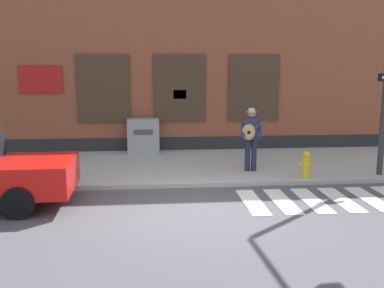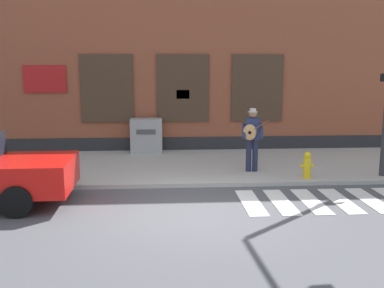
{
  "view_description": "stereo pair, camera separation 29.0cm",
  "coord_description": "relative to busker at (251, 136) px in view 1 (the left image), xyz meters",
  "views": [
    {
      "loc": [
        -0.96,
        -8.8,
        3.06
      ],
      "look_at": [
        0.04,
        2.3,
        1.06
      ],
      "focal_mm": 42.0,
      "sensor_mm": 36.0,
      "label": 1
    },
    {
      "loc": [
        -0.67,
        -8.82,
        3.06
      ],
      "look_at": [
        0.04,
        2.3,
        1.06
      ],
      "focal_mm": 42.0,
      "sensor_mm": 36.0,
      "label": 2
    }
  ],
  "objects": [
    {
      "name": "ground_plane",
      "position": [
        -1.75,
        -3.18,
        -1.11
      ],
      "size": [
        160.0,
        160.0,
        0.0
      ],
      "primitive_type": "plane",
      "color": "#4C4C51"
    },
    {
      "name": "sidewalk",
      "position": [
        -1.75,
        1.06,
        -1.05
      ],
      "size": [
        28.0,
        4.49,
        0.11
      ],
      "color": "#ADAAA3",
      "rests_on": "ground"
    },
    {
      "name": "building_backdrop",
      "position": [
        -1.75,
        5.3,
        2.96
      ],
      "size": [
        28.0,
        4.06,
        8.14
      ],
      "color": "brown",
      "rests_on": "ground"
    },
    {
      "name": "crosswalk",
      "position": [
        1.9,
        -2.48,
        -1.1
      ],
      "size": [
        5.2,
        1.9,
        0.01
      ],
      "color": "silver",
      "rests_on": "ground"
    },
    {
      "name": "busker",
      "position": [
        0.0,
        0.0,
        0.0
      ],
      "size": [
        0.72,
        0.59,
        1.75
      ],
      "color": "#1E233D",
      "rests_on": "sidewalk"
    },
    {
      "name": "utility_box",
      "position": [
        -2.99,
        2.86,
        -0.43
      ],
      "size": [
        1.05,
        0.55,
        1.15
      ],
      "color": "#9E9E9E",
      "rests_on": "sidewalk"
    },
    {
      "name": "fire_hydrant",
      "position": [
        1.3,
        -0.83,
        -0.66
      ],
      "size": [
        0.38,
        0.2,
        0.7
      ],
      "color": "gold",
      "rests_on": "sidewalk"
    }
  ]
}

